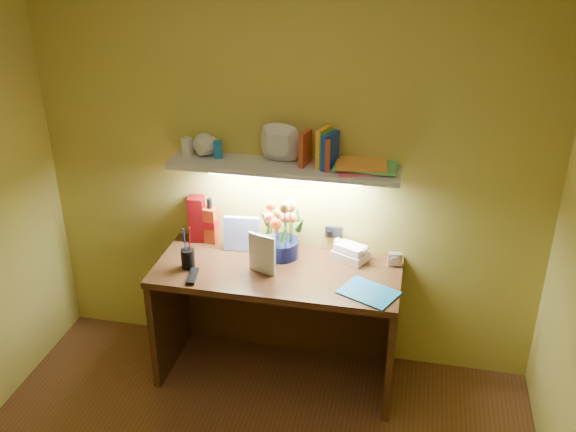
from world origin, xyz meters
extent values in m
cube|color=#3D2210|center=(0.00, 1.20, 0.38)|extent=(1.40, 0.60, 0.75)
cube|color=silver|center=(0.65, 1.38, 0.79)|extent=(0.08, 0.05, 0.08)
cube|color=#5B0506|center=(-0.55, 1.44, 0.89)|extent=(0.10, 0.10, 0.29)
cylinder|color=black|center=(-0.50, 1.12, 0.85)|extent=(0.09, 0.09, 0.19)
cube|color=black|center=(-0.44, 1.01, 0.76)|extent=(0.07, 0.17, 0.02)
cube|color=#156EAC|center=(0.53, 1.06, 0.75)|extent=(0.35, 0.32, 0.01)
imported|color=beige|center=(-0.15, 1.19, 0.85)|extent=(0.14, 0.08, 0.19)
imported|color=silver|center=(-0.16, 1.18, 0.87)|extent=(0.17, 0.08, 0.24)
cube|color=silver|center=(0.00, 1.38, 1.30)|extent=(1.30, 0.25, 0.03)
imported|color=silver|center=(-0.47, 1.39, 1.36)|extent=(0.14, 0.14, 0.10)
imported|color=silver|center=(-0.48, 1.37, 1.37)|extent=(0.15, 0.15, 0.11)
imported|color=silver|center=(-0.03, 1.38, 1.34)|extent=(0.24, 0.24, 0.05)
cube|color=silver|center=(-0.57, 1.41, 1.37)|extent=(0.06, 0.05, 0.11)
cube|color=#156EAC|center=(-0.39, 1.41, 1.37)|extent=(0.05, 0.05, 0.10)
cube|color=#B54725|center=(0.12, 1.41, 1.41)|extent=(0.05, 0.13, 0.19)
cube|color=#FBA624|center=(0.22, 1.41, 1.42)|extent=(0.07, 0.14, 0.22)
cube|color=#1938B2|center=(0.26, 1.39, 1.41)|extent=(0.08, 0.14, 0.20)
cube|color=#278646|center=(0.24, 1.40, 1.42)|extent=(0.07, 0.13, 0.20)
cube|color=#B54725|center=(0.24, 1.38, 1.41)|extent=(0.06, 0.13, 0.18)
cube|color=#FB527A|center=(0.43, 1.39, 1.32)|extent=(0.31, 0.27, 0.01)
cube|color=#5CD077|center=(0.45, 1.43, 1.34)|extent=(0.34, 0.25, 0.01)
cube|color=#FEA039|center=(0.43, 1.40, 1.35)|extent=(0.29, 0.23, 0.01)
camera|label=1|loc=(0.72, -1.87, 2.61)|focal=40.00mm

